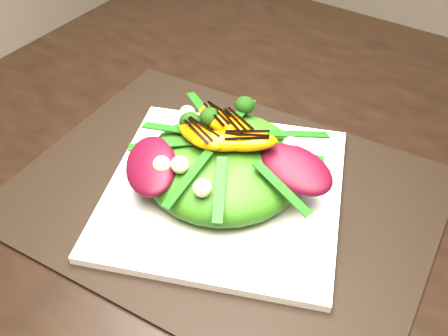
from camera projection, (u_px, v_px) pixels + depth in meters
The scene contains 9 objects.
placemat at pixel (224, 195), 0.64m from camera, with size 0.50×0.38×0.00m, color black.
plate_base at pixel (224, 191), 0.64m from camera, with size 0.28×0.28×0.01m, color white.
salad_bowl at pixel (224, 183), 0.63m from camera, with size 0.24×0.24×0.02m, color silver.
lettuce_mound at pixel (224, 165), 0.61m from camera, with size 0.19×0.19×0.06m, color #347215.
radicchio_leaf at pixel (296, 169), 0.57m from camera, with size 0.09×0.06×0.02m, color #3E0615.
orange_segment at pixel (218, 127), 0.60m from camera, with size 0.07×0.03×0.02m, color orange.
broccoli_floret at pixel (203, 109), 0.62m from camera, with size 0.03×0.03×0.03m, color black.
macadamia_nut at pixel (230, 185), 0.54m from camera, with size 0.02×0.02×0.02m, color #F4E7AC.
balsamic_drizzle at pixel (217, 120), 0.59m from camera, with size 0.04×0.00×0.00m, color black.
Camera 1 is at (-0.06, -0.42, 1.21)m, focal length 42.00 mm.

